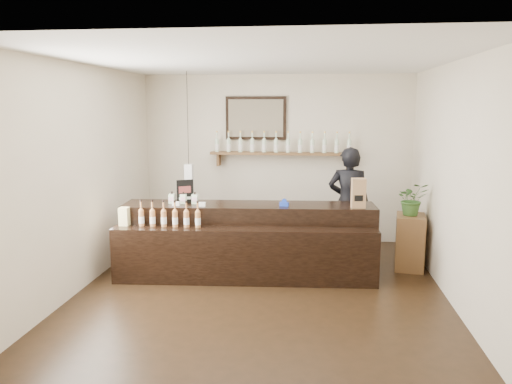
{
  "coord_description": "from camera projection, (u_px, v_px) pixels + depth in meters",
  "views": [
    {
      "loc": [
        0.62,
        -5.92,
        2.28
      ],
      "look_at": [
        -0.14,
        0.7,
        1.13
      ],
      "focal_mm": 35.0,
      "sensor_mm": 36.0,
      "label": 1
    }
  ],
  "objects": [
    {
      "name": "ground",
      "position": [
        261.0,
        290.0,
        6.25
      ],
      "size": [
        5.0,
        5.0,
        0.0
      ],
      "primitive_type": "plane",
      "color": "black",
      "rests_on": "ground"
    },
    {
      "name": "back_wall_decor",
      "position": [
        267.0,
        138.0,
        8.3
      ],
      "size": [
        2.66,
        0.96,
        1.69
      ],
      "color": "brown",
      "rests_on": "ground"
    },
    {
      "name": "tape_dispenser",
      "position": [
        284.0,
        203.0,
        6.66
      ],
      "size": [
        0.13,
        0.07,
        0.1
      ],
      "color": "#1937B0",
      "rests_on": "counter"
    },
    {
      "name": "potted_plant",
      "position": [
        412.0,
        199.0,
        6.94
      ],
      "size": [
        0.47,
        0.43,
        0.46
      ],
      "primitive_type": "imported",
      "rotation": [
        0.0,
        0.0,
        0.16
      ],
      "color": "#345E25",
      "rests_on": "side_cabinet"
    },
    {
      "name": "room_shell",
      "position": [
        261.0,
        155.0,
        5.97
      ],
      "size": [
        5.0,
        5.0,
        5.0
      ],
      "color": "beige",
      "rests_on": "ground"
    },
    {
      "name": "paper_bag",
      "position": [
        358.0,
        193.0,
        6.53
      ],
      "size": [
        0.19,
        0.15,
        0.39
      ],
      "color": "#9B6D4A",
      "rests_on": "counter"
    },
    {
      "name": "counter",
      "position": [
        247.0,
        243.0,
        6.77
      ],
      "size": [
        3.46,
        1.13,
        1.12
      ],
      "color": "black",
      "rests_on": "ground"
    },
    {
      "name": "promo_sign",
      "position": [
        185.0,
        191.0,
        6.86
      ],
      "size": [
        0.21,
        0.13,
        0.32
      ],
      "color": "black",
      "rests_on": "counter"
    },
    {
      "name": "shopkeeper",
      "position": [
        349.0,
        196.0,
        7.48
      ],
      "size": [
        0.75,
        0.55,
        1.91
      ],
      "primitive_type": "imported",
      "rotation": [
        0.0,
        0.0,
        3.0
      ],
      "color": "black",
      "rests_on": "ground"
    },
    {
      "name": "side_cabinet",
      "position": [
        410.0,
        242.0,
        7.05
      ],
      "size": [
        0.46,
        0.58,
        0.77
      ],
      "color": "brown",
      "rests_on": "ground"
    }
  ]
}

